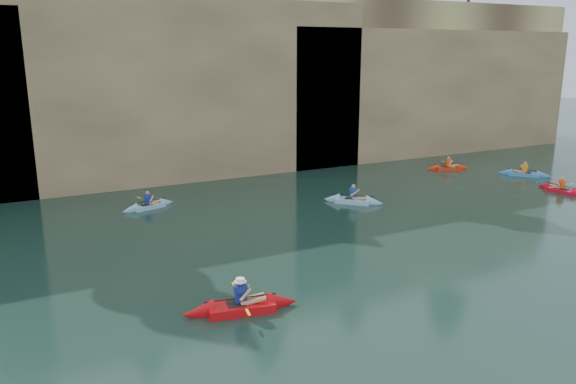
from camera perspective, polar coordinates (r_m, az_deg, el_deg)
name	(u,v)px	position (r m, az deg, el deg)	size (l,w,h in m)	color
ground	(375,347)	(16.25, 8.83, -15.26)	(160.00, 160.00, 0.00)	black
cliff	(128,79)	(42.22, -15.95, 11.01)	(70.00, 16.00, 12.00)	tan
cliff_slab_center	(187,88)	(35.58, -10.22, 10.35)	(24.00, 2.40, 11.40)	tan
cliff_slab_east	(437,91)	(45.74, 14.86, 9.93)	(26.00, 2.40, 9.84)	tan
sea_cave_center	(93,164)	(34.15, -19.23, 2.68)	(3.50, 1.00, 3.20)	black
sea_cave_east	(305,136)	(38.50, 1.79, 5.67)	(5.00, 1.00, 4.50)	black
main_kayaker	(241,306)	(17.95, -4.82, -11.49)	(3.78, 2.46, 1.38)	red
kayaker_ltblue_near	(353,200)	(30.22, 6.63, -0.84)	(2.83, 2.83, 1.28)	#85B6DF
kayaker_red_far	(561,190)	(36.02, 26.00, 0.21)	(2.22, 3.06, 1.11)	red
kayaker_ltblue_mid	(148,206)	(29.93, -14.01, -1.36)	(3.06, 2.18, 1.13)	#82AFD9
kayaker_blue_east	(524,174)	(39.69, 22.87, 1.72)	(2.59, 3.02, 1.17)	#3B82CB
kayaker_extra_east	(448,168)	(40.05, 15.93, 2.40)	(3.03, 2.12, 1.13)	red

